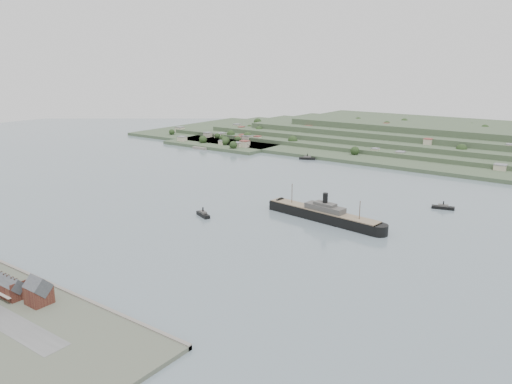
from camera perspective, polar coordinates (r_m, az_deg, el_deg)
The scene contains 7 objects.
ground at distance 380.51m, azimuth -4.18°, elevation -2.48°, with size 1400.00×1400.00×0.00m, color slate.
gabled_building at distance 258.69m, azimuth -23.60°, elevation -10.37°, with size 10.40×10.18×14.09m.
far_peninsula at distance 708.54m, azimuth 18.71°, elevation 5.84°, with size 760.00×309.00×30.00m.
steamship at distance 367.01m, azimuth 7.29°, elevation -2.46°, with size 104.52×24.40×25.10m.
tugboat at distance 374.30m, azimuth -6.07°, elevation -2.54°, with size 16.20×10.17×7.12m.
ferry_west at distance 590.24m, azimuth 5.88°, elevation 3.88°, with size 19.32×11.87×7.03m.
ferry_east at distance 417.33m, azimuth 20.60°, elevation -1.63°, with size 17.66×8.59×6.39m.
Camera 1 is at (235.48, -276.80, 112.80)m, focal length 35.00 mm.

